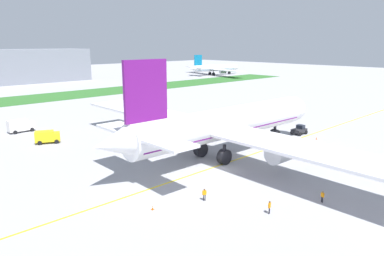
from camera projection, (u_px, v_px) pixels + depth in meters
ground_plane at (222, 168)px, 62.78m from camera, size 600.00×600.00×0.00m
apron_taxi_line at (217, 166)px, 63.70m from camera, size 280.00×0.36×0.01m
grass_median_strip at (15, 101)px, 136.51m from camera, size 320.00×24.00×0.10m
airliner_foreground at (223, 124)px, 67.36m from camera, size 52.57×82.21×18.82m
pushback_tug at (299, 130)px, 86.03m from camera, size 5.53×2.68×2.19m
ground_crew_wingwalker_port at (322, 196)px, 49.01m from camera, size 0.38×0.55×1.65m
ground_crew_marshaller_front at (270, 206)px, 45.72m from camera, size 0.58×0.39×1.74m
ground_crew_wingwalker_starboard at (204, 193)px, 49.56m from camera, size 0.53×0.46×1.75m
traffic_cone_near_nose at (316, 138)px, 81.54m from camera, size 0.36×0.36×0.58m
traffic_cone_port_wing at (153, 208)px, 47.03m from camera, size 0.36×0.36×0.58m
traffic_cone_starboard_wing at (362, 162)px, 65.07m from camera, size 0.36×0.36×0.58m
service_truck_baggage_loader at (47, 136)px, 78.20m from camera, size 5.56×4.28×2.69m
service_truck_fuel_bowser at (21, 125)px, 87.74m from camera, size 6.07×2.54×3.15m
parked_airliner_far_outer at (214, 68)px, 244.99m from camera, size 38.85×61.78×13.72m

